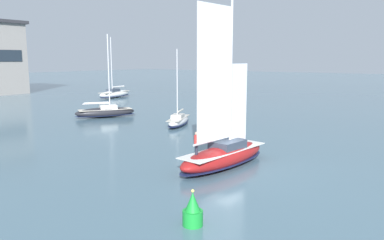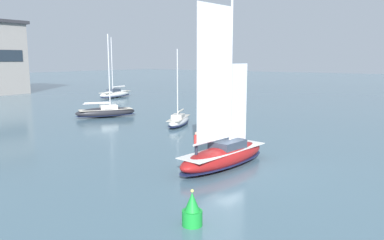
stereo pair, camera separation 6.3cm
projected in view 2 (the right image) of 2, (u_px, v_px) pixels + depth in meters
ground_plane at (224, 166)px, 28.25m from camera, size 400.00×400.00×0.00m
sailboat_main at (224, 153)px, 28.09m from camera, size 9.56×3.37×12.89m
sailboat_moored_near_marina at (115, 94)px, 78.35m from camera, size 9.28×3.89×12.37m
sailboat_moored_far_slip at (106, 112)px, 51.95m from camera, size 8.32×6.09×11.36m
sailboat_moored_outer_mooring at (179, 120)px, 45.67m from camera, size 6.83×4.48×9.17m
channel_buoy at (192, 211)px, 18.12m from camera, size 1.00×1.00×1.83m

